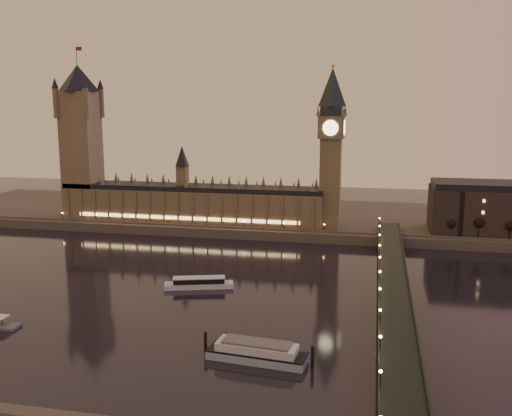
# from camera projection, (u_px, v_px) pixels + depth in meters

# --- Properties ---
(ground) EXTENTS (700.00, 700.00, 0.00)m
(ground) POSITION_uv_depth(u_px,v_px,m) (192.00, 289.00, 267.93)
(ground) COLOR black
(ground) RESTS_ON ground
(far_embankment) EXTENTS (560.00, 130.00, 6.00)m
(far_embankment) POSITION_uv_depth(u_px,v_px,m) (301.00, 218.00, 420.01)
(far_embankment) COLOR #423D35
(far_embankment) RESTS_ON ground
(palace_of_westminster) EXTENTS (180.00, 26.62, 52.00)m
(palace_of_westminster) POSITION_uv_depth(u_px,v_px,m) (191.00, 199.00, 388.63)
(palace_of_westminster) COLOR brown
(palace_of_westminster) RESTS_ON ground
(victoria_tower) EXTENTS (31.68, 31.68, 118.00)m
(victoria_tower) POSITION_uv_depth(u_px,v_px,m) (81.00, 133.00, 397.01)
(victoria_tower) COLOR brown
(victoria_tower) RESTS_ON ground
(big_ben) EXTENTS (17.68, 17.68, 104.00)m
(big_ben) POSITION_uv_depth(u_px,v_px,m) (331.00, 139.00, 361.77)
(big_ben) COLOR brown
(big_ben) RESTS_ON ground
(westminster_bridge) EXTENTS (13.20, 260.00, 15.30)m
(westminster_bridge) POSITION_uv_depth(u_px,v_px,m) (392.00, 291.00, 248.21)
(westminster_bridge) COLOR black
(westminster_bridge) RESTS_ON ground
(bare_tree_0) EXTENTS (5.75, 5.75, 11.68)m
(bare_tree_0) POSITION_uv_depth(u_px,v_px,m) (451.00, 223.00, 343.92)
(bare_tree_0) COLOR black
(bare_tree_0) RESTS_ON ground
(bare_tree_1) EXTENTS (5.75, 5.75, 11.68)m
(bare_tree_1) POSITION_uv_depth(u_px,v_px,m) (479.00, 224.00, 340.66)
(bare_tree_1) COLOR black
(bare_tree_1) RESTS_ON ground
(bare_tree_2) EXTENTS (5.75, 5.75, 11.68)m
(bare_tree_2) POSITION_uv_depth(u_px,v_px,m) (508.00, 225.00, 337.40)
(bare_tree_2) COLOR black
(bare_tree_2) RESTS_ON ground
(cruise_boat_a) EXTENTS (32.93, 15.96, 5.16)m
(cruise_boat_a) POSITION_uv_depth(u_px,v_px,m) (199.00, 283.00, 269.18)
(cruise_boat_a) COLOR silver
(cruise_boat_a) RESTS_ON ground
(moored_barge) EXTENTS (39.14, 12.97, 7.21)m
(moored_barge) POSITION_uv_depth(u_px,v_px,m) (257.00, 352.00, 192.66)
(moored_barge) COLOR #91AAB9
(moored_barge) RESTS_ON ground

